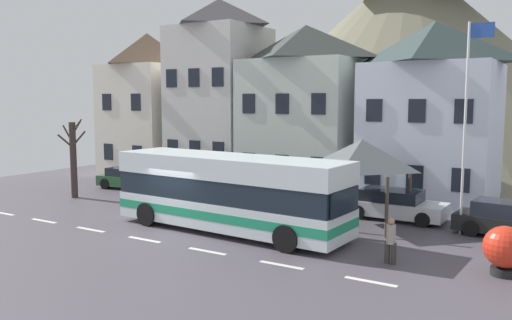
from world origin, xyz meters
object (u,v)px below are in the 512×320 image
townhouse_01 (220,92)px  parked_car_03 (395,205)px  townhouse_03 (433,113)px  pedestrian_00 (391,240)px  parked_car_01 (132,178)px  harbour_buoy (505,249)px  townhouse_02 (305,109)px  hilltop_castle (409,53)px  transit_bus (229,194)px  parked_car_00 (210,187)px  townhouse_00 (149,105)px  public_bench (394,206)px  pedestrian_01 (342,215)px  bus_shelter (362,155)px  bare_tree_00 (73,158)px  flagpole (467,115)px

townhouse_01 → parked_car_03: 14.51m
townhouse_03 → pedestrian_00: (1.43, -11.54, -3.89)m
townhouse_01 → townhouse_03: (13.14, 0.52, -1.14)m
parked_car_01 → harbour_buoy: harbour_buoy is taller
townhouse_02 → hilltop_castle: bearing=88.3°
transit_bus → parked_car_00: transit_bus is taller
transit_bus → townhouse_00: bearing=146.7°
townhouse_03 → hilltop_castle: bearing=108.9°
townhouse_03 → public_bench: 6.07m
townhouse_00 → pedestrian_01: size_ratio=6.38×
parked_car_03 → pedestrian_01: 4.19m
transit_bus → pedestrian_00: bearing=-3.1°
hilltop_castle → parked_car_01: bearing=-111.8°
townhouse_01 → harbour_buoy: size_ratio=7.57×
townhouse_03 → bus_shelter: size_ratio=2.55×
transit_bus → bare_tree_00: 11.60m
townhouse_00 → public_bench: size_ratio=7.02×
townhouse_02 → pedestrian_00: (8.60, -11.18, -4.03)m
bus_shelter → parked_car_03: bus_shelter is taller
hilltop_castle → pedestrian_00: (8.01, -30.72, -8.71)m
public_bench → hilltop_castle: bearing=104.3°
parked_car_01 → harbour_buoy: 21.84m
pedestrian_01 → hilltop_castle: bearing=100.7°
parked_car_01 → flagpole: 19.56m
bus_shelter → parked_car_03: size_ratio=0.84×
transit_bus → pedestrian_00: size_ratio=6.76×
parked_car_01 → public_bench: bearing=-2.1°
townhouse_00 → townhouse_01: 6.13m
parked_car_00 → harbour_buoy: (15.23, -5.59, 0.22)m
parked_car_00 → public_bench: (9.90, 0.96, -0.16)m
flagpole → bare_tree_00: flagpole is taller
parked_car_00 → parked_car_01: (-5.87, 0.04, -0.00)m
townhouse_03 → public_bench: size_ratio=6.63×
townhouse_01 → harbour_buoy: townhouse_01 is taller
townhouse_00 → townhouse_01: (6.07, 0.05, 0.87)m
townhouse_00 → flagpole: 22.70m
townhouse_01 → parked_car_01: size_ratio=2.74×
transit_bus → parked_car_00: (-5.02, 5.46, -0.94)m
parked_car_01 → flagpole: (19.10, -1.06, 4.12)m
parked_car_00 → pedestrian_01: (9.24, -3.86, 0.25)m
public_bench → flagpole: flagpole is taller
parked_car_00 → harbour_buoy: harbour_buoy is taller
parked_car_01 → parked_car_03: (15.99, 0.20, 0.03)m
bus_shelter → pedestrian_01: (0.10, -2.39, -2.14)m
bus_shelter → transit_bus: bearing=-135.8°
transit_bus → hilltop_castle: bearing=95.4°
townhouse_02 → flagpole: size_ratio=1.16×
townhouse_02 → pedestrian_01: size_ratio=6.20×
pedestrian_01 → townhouse_01: bearing=144.0°
pedestrian_01 → public_bench: size_ratio=1.10×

